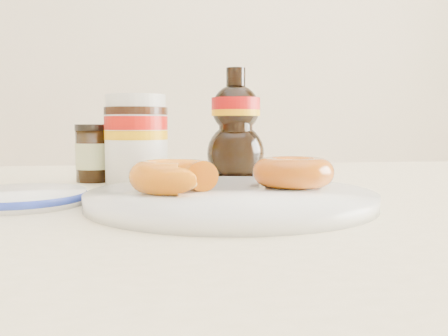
{
  "coord_description": "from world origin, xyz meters",
  "views": [
    {
      "loc": [
        -0.11,
        -0.51,
        0.83
      ],
      "look_at": [
        -0.04,
        0.05,
        0.79
      ],
      "focal_mm": 40.0,
      "sensor_mm": 36.0,
      "label": 1
    }
  ],
  "objects": [
    {
      "name": "blue_rim_saucer",
      "position": [
        -0.26,
        0.04,
        0.76
      ],
      "size": [
        0.14,
        0.14,
        0.01
      ],
      "color": "white",
      "rests_on": "dining_table"
    },
    {
      "name": "donut_bitten",
      "position": [
        -0.09,
        0.01,
        0.78
      ],
      "size": [
        0.1,
        0.1,
        0.03
      ],
      "primitive_type": "torus",
      "rotation": [
        0.0,
        0.0,
        -0.1
      ],
      "color": "orange",
      "rests_on": "plate"
    },
    {
      "name": "dark_jar",
      "position": [
        -0.2,
        0.25,
        0.79
      ],
      "size": [
        0.05,
        0.05,
        0.08
      ],
      "rotation": [
        0.0,
        0.0,
        -0.36
      ],
      "color": "black",
      "rests_on": "dining_table"
    },
    {
      "name": "nutella_jar",
      "position": [
        -0.14,
        0.21,
        0.82
      ],
      "size": [
        0.09,
        0.09,
        0.13
      ],
      "rotation": [
        0.0,
        0.0,
        -0.26
      ],
      "color": "white",
      "rests_on": "dining_table"
    },
    {
      "name": "plate",
      "position": [
        -0.04,
        0.0,
        0.76
      ],
      "size": [
        0.3,
        0.3,
        0.02
      ],
      "color": "white",
      "rests_on": "dining_table"
    },
    {
      "name": "syrup_bottle",
      "position": [
        0.01,
        0.23,
        0.83
      ],
      "size": [
        0.11,
        0.1,
        0.17
      ],
      "primitive_type": null,
      "rotation": [
        0.0,
        0.0,
        0.37
      ],
      "color": "black",
      "rests_on": "dining_table"
    },
    {
      "name": "dining_table",
      "position": [
        0.0,
        0.1,
        0.67
      ],
      "size": [
        1.4,
        0.9,
        0.75
      ],
      "color": "#F9E5BD",
      "rests_on": "ground"
    },
    {
      "name": "donut_whole",
      "position": [
        0.04,
        0.03,
        0.78
      ],
      "size": [
        0.11,
        0.11,
        0.03
      ],
      "primitive_type": "torus",
      "rotation": [
        0.0,
        0.0,
        0.26
      ],
      "color": "#9F460A",
      "rests_on": "plate"
    }
  ]
}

